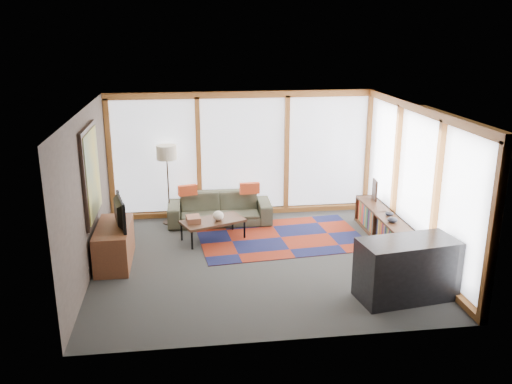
{
  "coord_description": "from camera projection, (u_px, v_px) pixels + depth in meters",
  "views": [
    {
      "loc": [
        -1.18,
        -8.45,
        3.83
      ],
      "look_at": [
        0.0,
        0.4,
        1.1
      ],
      "focal_mm": 38.0,
      "sensor_mm": 36.0,
      "label": 1
    }
  ],
  "objects": [
    {
      "name": "sofa",
      "position": [
        220.0,
        208.0,
        10.97
      ],
      "size": [
        2.09,
        0.86,
        0.61
      ],
      "primitive_type": "imported",
      "rotation": [
        0.0,
        0.0,
        -0.02
      ],
      "color": "#323324",
      "rests_on": "ground"
    },
    {
      "name": "bowl_b",
      "position": [
        389.0,
        214.0,
        9.85
      ],
      "size": [
        0.18,
        0.18,
        0.08
      ],
      "primitive_type": "ellipsoid",
      "rotation": [
        0.0,
        0.0,
        -0.19
      ],
      "color": "black",
      "rests_on": "bookshelf"
    },
    {
      "name": "bowl_a",
      "position": [
        392.0,
        220.0,
        9.51
      ],
      "size": [
        0.2,
        0.2,
        0.09
      ],
      "primitive_type": "ellipsoid",
      "rotation": [
        0.0,
        0.0,
        -0.07
      ],
      "color": "black",
      "rests_on": "bookshelf"
    },
    {
      "name": "book_stack",
      "position": [
        193.0,
        219.0,
        9.98
      ],
      "size": [
        0.28,
        0.33,
        0.1
      ],
      "primitive_type": "cube",
      "rotation": [
        0.0,
        0.0,
        0.12
      ],
      "color": "brown",
      "rests_on": "coffee_table"
    },
    {
      "name": "pillow_left",
      "position": [
        188.0,
        190.0,
        10.79
      ],
      "size": [
        0.39,
        0.21,
        0.21
      ],
      "primitive_type": "cube",
      "rotation": [
        0.0,
        0.0,
        0.26
      ],
      "color": "#BD3F1D",
      "rests_on": "sofa"
    },
    {
      "name": "floor_lamp",
      "position": [
        168.0,
        185.0,
        10.8
      ],
      "size": [
        0.41,
        0.41,
        1.62
      ],
      "primitive_type": null,
      "color": "black",
      "rests_on": "ground"
    },
    {
      "name": "coffee_table",
      "position": [
        213.0,
        230.0,
        10.13
      ],
      "size": [
        1.28,
        0.96,
        0.38
      ],
      "primitive_type": null,
      "rotation": [
        0.0,
        0.0,
        0.38
      ],
      "color": "#321E12",
      "rests_on": "ground"
    },
    {
      "name": "shelf_picture",
      "position": [
        375.0,
        190.0,
        10.71
      ],
      "size": [
        0.08,
        0.31,
        0.41
      ],
      "primitive_type": "cube",
      "rotation": [
        0.0,
        0.0,
        -0.12
      ],
      "color": "black",
      "rests_on": "bookshelf"
    },
    {
      "name": "television",
      "position": [
        116.0,
        212.0,
        8.89
      ],
      "size": [
        0.3,
        0.89,
        0.51
      ],
      "primitive_type": "imported",
      "rotation": [
        0.0,
        0.0,
        1.79
      ],
      "color": "black",
      "rests_on": "tv_console"
    },
    {
      "name": "bookshelf",
      "position": [
        383.0,
        225.0,
        10.14
      ],
      "size": [
        0.39,
        2.14,
        0.53
      ],
      "primitive_type": null,
      "color": "#321E12",
      "rests_on": "ground"
    },
    {
      "name": "tv_console",
      "position": [
        114.0,
        244.0,
        9.09
      ],
      "size": [
        0.55,
        1.31,
        0.66
      ],
      "primitive_type": "cube",
      "color": "brown",
      "rests_on": "ground"
    },
    {
      "name": "bar_counter",
      "position": [
        407.0,
        269.0,
        7.88
      ],
      "size": [
        1.5,
        0.86,
        0.9
      ],
      "primitive_type": "cube",
      "rotation": [
        0.0,
        0.0,
        0.15
      ],
      "color": "black",
      "rests_on": "ground"
    },
    {
      "name": "pillow_right",
      "position": [
        250.0,
        188.0,
        10.9
      ],
      "size": [
        0.41,
        0.14,
        0.22
      ],
      "primitive_type": "cube",
      "rotation": [
        0.0,
        0.0,
        0.04
      ],
      "color": "#BD3F1D",
      "rests_on": "sofa"
    },
    {
      "name": "rug",
      "position": [
        281.0,
        237.0,
        10.25
      ],
      "size": [
        3.2,
        2.22,
        0.01
      ],
      "primitive_type": "cube",
      "rotation": [
        0.0,
        0.0,
        0.09
      ],
      "color": "maroon",
      "rests_on": "ground"
    },
    {
      "name": "room_envelope",
      "position": [
        283.0,
        164.0,
        9.42
      ],
      "size": [
        5.52,
        5.02,
        2.62
      ],
      "color": "#3D332E",
      "rests_on": "ground"
    },
    {
      "name": "vase",
      "position": [
        218.0,
        216.0,
        10.04
      ],
      "size": [
        0.23,
        0.23,
        0.18
      ],
      "primitive_type": "ellipsoid",
      "rotation": [
        0.0,
        0.0,
        0.08
      ],
      "color": "beige",
      "rests_on": "coffee_table"
    },
    {
      "name": "ground",
      "position": [
        259.0,
        260.0,
        9.27
      ],
      "size": [
        5.5,
        5.5,
        0.0
      ],
      "primitive_type": "plane",
      "color": "#2A2A28",
      "rests_on": "ground"
    }
  ]
}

